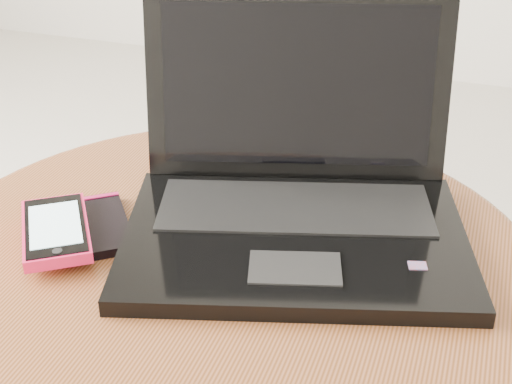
% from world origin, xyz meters
% --- Properties ---
extents(table, '(0.70, 0.70, 0.55)m').
position_xyz_m(table, '(0.05, -0.11, 0.44)').
color(table, brown).
rests_on(table, ground).
extents(laptop, '(0.43, 0.39, 0.24)m').
position_xyz_m(laptop, '(0.10, -0.02, 0.60)').
color(laptop, black).
rests_on(laptop, table).
extents(phone_black, '(0.13, 0.14, 0.01)m').
position_xyz_m(phone_black, '(-0.10, -0.10, 0.56)').
color(phone_black, black).
rests_on(phone_black, table).
extents(phone_pink, '(0.13, 0.15, 0.02)m').
position_xyz_m(phone_pink, '(-0.13, -0.14, 0.57)').
color(phone_pink, '#EB1C4F').
rests_on(phone_pink, phone_black).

